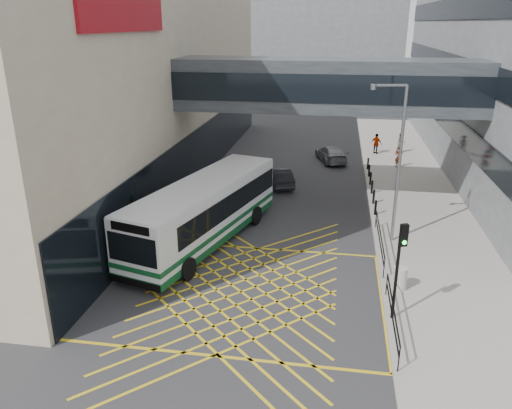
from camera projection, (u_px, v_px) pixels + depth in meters
The scene contains 18 objects.
ground at pixel (241, 292), 21.64m from camera, with size 120.00×120.00×0.00m, color #333335.
building_whsmith at pixel (40, 66), 36.47m from camera, with size 24.17×42.00×16.00m.
building_far at pixel (304, 37), 74.45m from camera, with size 28.00×16.00×18.00m, color slate.
skybridge at pixel (327, 85), 29.72m from camera, with size 20.00×4.10×3.00m.
pavement at pixel (412, 192), 34.14m from camera, with size 6.00×54.00×0.16m, color #9B968D.
box_junction at pixel (241, 292), 21.64m from camera, with size 12.00×9.00×0.01m.
bus at pixel (205, 210), 26.01m from camera, with size 5.82×12.20×3.34m.
car_white at pixel (182, 219), 27.62m from camera, with size 2.00×4.89×1.56m, color white.
car_dark at pixel (280, 177), 35.54m from camera, with size 1.63×4.16×1.30m, color black.
car_silver at pixel (331, 153), 41.74m from camera, with size 1.90×4.50×1.40m, color gray.
traffic_light at pixel (400, 258), 18.48m from camera, with size 0.33×0.48×4.03m.
street_lamp at pixel (396, 155), 24.83m from camera, with size 1.84×0.53×8.09m.
litter_bin at pixel (400, 278), 21.42m from camera, with size 0.58×0.58×1.00m, color #ADA89E.
kerb_railings at pixel (385, 266), 22.05m from camera, with size 0.05×12.54×1.00m.
bollards at pixel (371, 183), 34.38m from camera, with size 0.14×10.14×0.90m.
pedestrian_a at pixel (398, 157), 39.47m from camera, with size 0.65×0.46×1.63m, color gray.
pedestrian_b at pixel (401, 143), 43.78m from camera, with size 0.84×0.49×1.72m, color gray.
pedestrian_c at pixel (376, 144), 43.53m from camera, with size 1.04×0.50×1.75m, color gray.
Camera 1 is at (3.74, -18.66, 11.01)m, focal length 35.00 mm.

